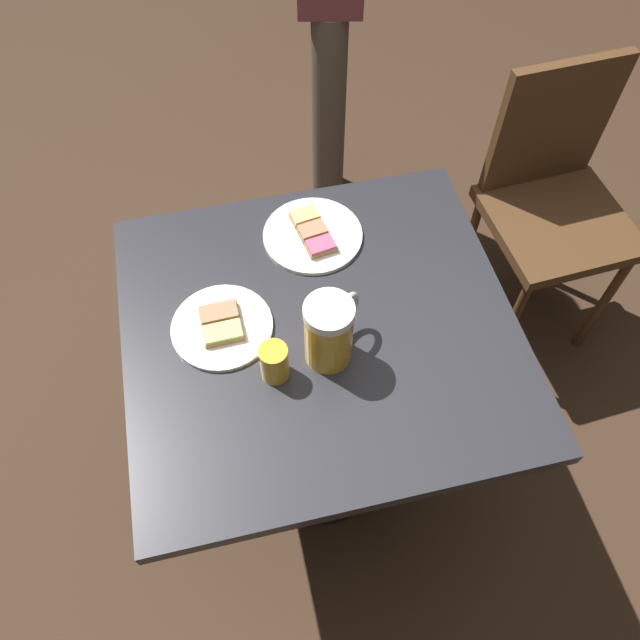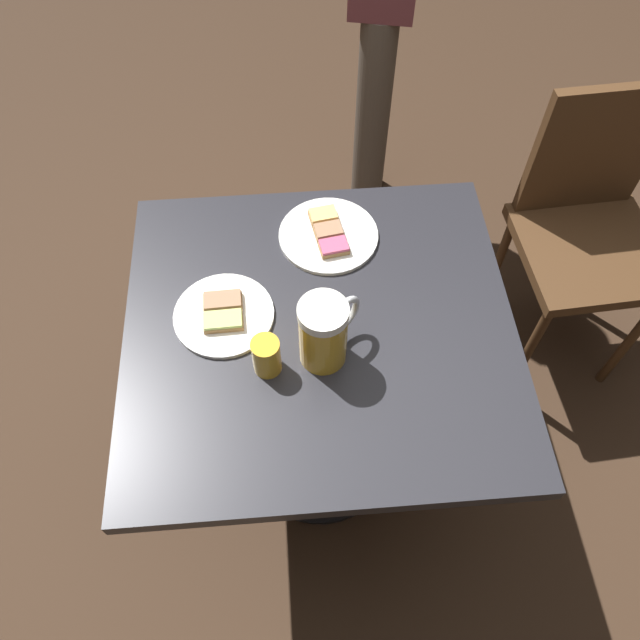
{
  "view_description": "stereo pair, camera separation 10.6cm",
  "coord_description": "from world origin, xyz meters",
  "px_view_note": "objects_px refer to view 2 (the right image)",
  "views": [
    {
      "loc": [
        -0.16,
        -0.7,
        1.84
      ],
      "look_at": [
        0.0,
        0.0,
        0.75
      ],
      "focal_mm": 35.0,
      "sensor_mm": 36.0,
      "label": 1
    },
    {
      "loc": [
        -0.06,
        -0.71,
        1.84
      ],
      "look_at": [
        0.0,
        0.0,
        0.75
      ],
      "focal_mm": 35.0,
      "sensor_mm": 36.0,
      "label": 2
    }
  ],
  "objects_px": {
    "plate_near": "(328,234)",
    "beer_mug": "(323,332)",
    "cafe_chair": "(587,223)",
    "beer_glass_small": "(266,356)",
    "plate_far": "(224,314)"
  },
  "relations": [
    {
      "from": "plate_near",
      "to": "beer_mug",
      "type": "bearing_deg",
      "value": -96.89
    },
    {
      "from": "beer_mug",
      "to": "cafe_chair",
      "type": "height_order",
      "value": "cafe_chair"
    },
    {
      "from": "beer_mug",
      "to": "beer_glass_small",
      "type": "distance_m",
      "value": 0.12
    },
    {
      "from": "beer_glass_small",
      "to": "plate_far",
      "type": "bearing_deg",
      "value": 124.27
    },
    {
      "from": "plate_near",
      "to": "beer_glass_small",
      "type": "distance_m",
      "value": 0.37
    },
    {
      "from": "beer_mug",
      "to": "beer_glass_small",
      "type": "relative_size",
      "value": 1.87
    },
    {
      "from": "plate_far",
      "to": "beer_glass_small",
      "type": "bearing_deg",
      "value": -55.73
    },
    {
      "from": "plate_far",
      "to": "cafe_chair",
      "type": "height_order",
      "value": "cafe_chair"
    },
    {
      "from": "plate_far",
      "to": "beer_mug",
      "type": "relative_size",
      "value": 1.28
    },
    {
      "from": "plate_far",
      "to": "beer_glass_small",
      "type": "distance_m",
      "value": 0.16
    },
    {
      "from": "plate_near",
      "to": "plate_far",
      "type": "bearing_deg",
      "value": -139.65
    },
    {
      "from": "plate_near",
      "to": "cafe_chair",
      "type": "bearing_deg",
      "value": 11.91
    },
    {
      "from": "beer_glass_small",
      "to": "beer_mug",
      "type": "bearing_deg",
      "value": 10.98
    },
    {
      "from": "cafe_chair",
      "to": "beer_mug",
      "type": "bearing_deg",
      "value": 27.71
    },
    {
      "from": "beer_glass_small",
      "to": "cafe_chair",
      "type": "height_order",
      "value": "cafe_chair"
    }
  ]
}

